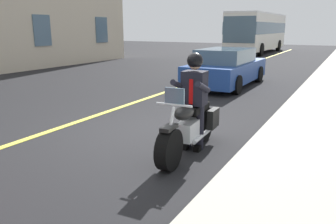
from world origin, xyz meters
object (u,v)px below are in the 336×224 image
Objects in this scene: motorcycle_main at (190,127)px; car_dark at (227,68)px; bus_near at (258,31)px; rider_main at (194,93)px.

car_dark is (-6.91, -1.74, 0.24)m from motorcycle_main.
bus_near is 18.03m from car_dark.
rider_main is at bearing 11.77° from bus_near.
motorcycle_main is 0.20× the size of bus_near.
bus_near reaches higher than rider_main.
car_dark is (-6.72, -1.72, -0.35)m from rider_main.
rider_main reaches higher than motorcycle_main.
rider_main is 24.94m from bus_near.
motorcycle_main is 1.27× the size of rider_main.
rider_main is (-0.19, -0.01, 0.58)m from motorcycle_main.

